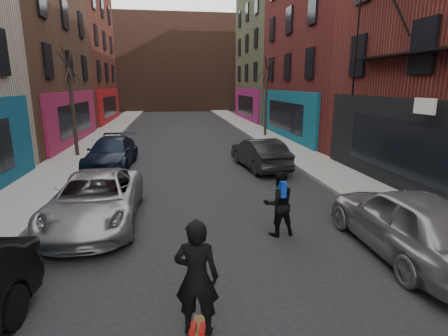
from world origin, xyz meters
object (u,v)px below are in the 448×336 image
object	(u,v)px
tree_left_far	(71,96)
parked_right_far	(408,221)
tree_right_far	(266,90)
skateboarder	(197,277)
parked_left_far	(96,199)
parked_left_end	(111,153)
pedestrian	(279,203)
skateboard	(198,333)
parked_right_end	(260,154)

from	to	relation	value
tree_left_far	parked_right_far	world-z (taller)	tree_left_far
tree_right_far	skateboarder	size ratio (longest dim) A/B	3.55
parked_right_far	skateboarder	size ratio (longest dim) A/B	2.53
parked_right_far	skateboarder	world-z (taller)	skateboarder
parked_left_far	skateboarder	xyz separation A→B (m)	(2.57, -5.24, 0.34)
parked_left_end	parked_right_far	size ratio (longest dim) A/B	1.02
skateboarder	pedestrian	distance (m)	4.37
parked_right_far	pedestrian	size ratio (longest dim) A/B	2.75
pedestrian	skateboard	bearing A→B (deg)	50.63
tree_left_far	tree_right_far	world-z (taller)	tree_right_far
tree_left_far	parked_right_end	size ratio (longest dim) A/B	1.47
tree_left_far	pedestrian	xyz separation A→B (m)	(8.01, -11.61, -2.49)
tree_left_far	parked_left_far	size ratio (longest dim) A/B	1.25
parked_left_end	pedestrian	xyz separation A→B (m)	(5.70, -8.85, 0.17)
tree_right_far	pedestrian	size ratio (longest dim) A/B	3.86
parked_left_end	skateboard	xyz separation A→B (m)	(3.26, -12.48, -0.67)
parked_left_end	skateboarder	distance (m)	12.90
parked_left_far	pedestrian	bearing A→B (deg)	-18.43
pedestrian	parked_right_end	bearing A→B (deg)	-105.81
skateboard	skateboarder	bearing A→B (deg)	0.00
parked_right_end	skateboarder	xyz separation A→B (m)	(-3.83, -11.17, 0.33)
parked_right_end	pedestrian	world-z (taller)	pedestrian
parked_right_far	parked_right_end	world-z (taller)	parked_right_far
tree_right_far	parked_left_end	xyz separation A→B (m)	(-10.09, -8.76, -2.81)
parked_left_end	pedestrian	distance (m)	10.53
skateboard	skateboarder	size ratio (longest dim) A/B	0.42
parked_right_far	skateboarder	xyz separation A→B (m)	(-5.14, -2.10, 0.23)
skateboarder	pedestrian	size ratio (longest dim) A/B	1.09
parked_left_end	skateboarder	xyz separation A→B (m)	(3.26, -12.48, 0.34)
parked_right_far	pedestrian	distance (m)	3.10
tree_right_far	skateboarder	bearing A→B (deg)	-107.84
parked_left_far	parked_left_end	distance (m)	7.27
parked_right_far	parked_right_end	size ratio (longest dim) A/B	1.10
parked_right_end	tree_left_far	bearing A→B (deg)	-30.84
skateboard	skateboarder	xyz separation A→B (m)	(0.00, 0.00, 1.01)
tree_right_far	skateboard	bearing A→B (deg)	-107.84
parked_left_end	skateboard	bearing A→B (deg)	-72.14
skateboard	parked_right_far	bearing A→B (deg)	35.14
parked_left_far	parked_left_end	size ratio (longest dim) A/B	1.05
skateboard	parked_right_end	bearing A→B (deg)	83.94
parked_left_far	parked_right_far	size ratio (longest dim) A/B	1.07
parked_right_end	skateboard	xyz separation A→B (m)	(-3.83, -11.17, -0.68)
parked_right_end	pedestrian	bearing A→B (deg)	72.12
tree_left_far	parked_left_far	world-z (taller)	tree_left_far
pedestrian	tree_left_far	bearing A→B (deg)	-60.77
tree_left_far	skateboard	distance (m)	16.56
parked_left_end	parked_right_end	size ratio (longest dim) A/B	1.12
tree_right_far	parked_left_far	distance (m)	18.77
parked_left_end	parked_right_end	world-z (taller)	parked_right_end
tree_left_far	tree_right_far	bearing A→B (deg)	25.82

